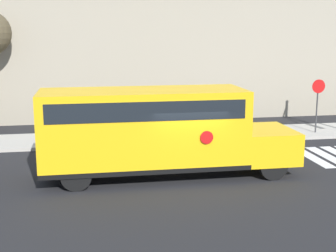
{
  "coord_description": "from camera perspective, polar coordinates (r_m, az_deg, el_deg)",
  "views": [
    {
      "loc": [
        -3.33,
        -15.33,
        5.1
      ],
      "look_at": [
        -0.48,
        1.08,
        1.72
      ],
      "focal_mm": 50.0,
      "sensor_mm": 36.0,
      "label": 1
    }
  ],
  "objects": [
    {
      "name": "school_bus",
      "position": [
        16.42,
        -1.68,
        -0.23
      ],
      "size": [
        9.01,
        2.57,
        3.12
      ],
      "color": "yellow",
      "rests_on": "ground"
    },
    {
      "name": "sidewalk_strip",
      "position": [
        22.65,
        -1.15,
        -1.34
      ],
      "size": [
        44.0,
        3.0,
        0.15
      ],
      "color": "#B2ADA3",
      "rests_on": "ground"
    },
    {
      "name": "ground_plane",
      "position": [
        16.49,
        2.31,
        -6.53
      ],
      "size": [
        60.0,
        60.0,
        0.0
      ],
      "primitive_type": "plane",
      "color": "black"
    },
    {
      "name": "stop_sign",
      "position": [
        24.15,
        17.77,
        3.15
      ],
      "size": [
        0.67,
        0.1,
        2.8
      ],
      "color": "#38383A",
      "rests_on": "ground"
    },
    {
      "name": "building_backdrop",
      "position": [
        28.53,
        -3.22,
        12.34
      ],
      "size": [
        32.0,
        4.0,
        11.07
      ],
      "color": "#9E937F",
      "rests_on": "ground"
    }
  ]
}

